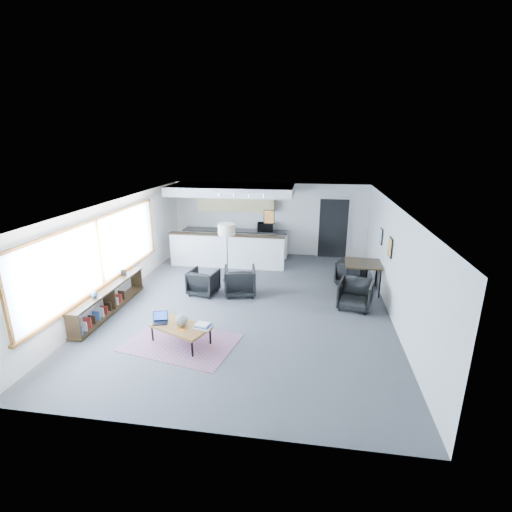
# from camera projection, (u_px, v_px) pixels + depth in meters

# --- Properties ---
(room) EXTENTS (7.02, 9.02, 2.62)m
(room) POSITION_uv_depth(u_px,v_px,m) (248.00, 256.00, 9.27)
(room) COLOR #464648
(room) RESTS_ON ground
(window) EXTENTS (0.10, 5.95, 1.66)m
(window) POSITION_uv_depth(u_px,v_px,m) (100.00, 254.00, 8.87)
(window) COLOR #8CBFFF
(window) RESTS_ON room
(console) EXTENTS (0.35, 3.00, 0.80)m
(console) POSITION_uv_depth(u_px,v_px,m) (108.00, 300.00, 9.05)
(console) COLOR black
(console) RESTS_ON floor
(kitchenette) EXTENTS (4.20, 1.96, 2.60)m
(kitchenette) POSITION_uv_depth(u_px,v_px,m) (233.00, 220.00, 12.92)
(kitchenette) COLOR white
(kitchenette) RESTS_ON floor
(doorway) EXTENTS (1.10, 0.12, 2.15)m
(doorway) POSITION_uv_depth(u_px,v_px,m) (333.00, 228.00, 13.18)
(doorway) COLOR black
(doorway) RESTS_ON room
(track_light) EXTENTS (1.60, 0.07, 0.15)m
(track_light) POSITION_uv_depth(u_px,v_px,m) (241.00, 194.00, 11.06)
(track_light) COLOR silver
(track_light) RESTS_ON room
(wall_art_lower) EXTENTS (0.03, 0.38, 0.48)m
(wall_art_lower) POSITION_uv_depth(u_px,v_px,m) (390.00, 247.00, 9.08)
(wall_art_lower) COLOR black
(wall_art_lower) RESTS_ON room
(wall_art_upper) EXTENTS (0.03, 0.34, 0.44)m
(wall_art_upper) POSITION_uv_depth(u_px,v_px,m) (381.00, 236.00, 10.32)
(wall_art_upper) COLOR black
(wall_art_upper) RESTS_ON room
(kilim_rug) EXTENTS (2.48, 1.93, 0.01)m
(kilim_rug) POSITION_uv_depth(u_px,v_px,m) (182.00, 342.00, 7.78)
(kilim_rug) COLOR #6C4252
(kilim_rug) RESTS_ON floor
(coffee_table) EXTENTS (1.36, 1.08, 0.39)m
(coffee_table) POSITION_uv_depth(u_px,v_px,m) (181.00, 327.00, 7.67)
(coffee_table) COLOR brown
(coffee_table) RESTS_ON floor
(laptop) EXTENTS (0.36, 0.32, 0.22)m
(laptop) POSITION_uv_depth(u_px,v_px,m) (160.00, 319.00, 7.82)
(laptop) COLOR black
(laptop) RESTS_ON coffee_table
(ceramic_pot) EXTENTS (0.24, 0.24, 0.24)m
(ceramic_pot) POSITION_uv_depth(u_px,v_px,m) (181.00, 320.00, 7.65)
(ceramic_pot) COLOR gray
(ceramic_pot) RESTS_ON coffee_table
(book_stack) EXTENTS (0.37, 0.32, 0.10)m
(book_stack) POSITION_uv_depth(u_px,v_px,m) (203.00, 326.00, 7.57)
(book_stack) COLOR silver
(book_stack) RESTS_ON coffee_table
(coaster) EXTENTS (0.10, 0.10, 0.01)m
(coaster) POSITION_uv_depth(u_px,v_px,m) (181.00, 330.00, 7.49)
(coaster) COLOR #E5590C
(coaster) RESTS_ON coffee_table
(armchair_left) EXTENTS (0.83, 0.79, 0.76)m
(armchair_left) POSITION_uv_depth(u_px,v_px,m) (203.00, 281.00, 10.16)
(armchair_left) COLOR black
(armchair_left) RESTS_ON floor
(armchair_right) EXTENTS (0.97, 0.93, 0.85)m
(armchair_right) POSITION_uv_depth(u_px,v_px,m) (240.00, 280.00, 10.10)
(armchair_right) COLOR black
(armchair_right) RESTS_ON floor
(floor_lamp) EXTENTS (0.66, 0.66, 1.76)m
(floor_lamp) POSITION_uv_depth(u_px,v_px,m) (227.00, 231.00, 10.76)
(floor_lamp) COLOR black
(floor_lamp) RESTS_ON floor
(dining_table) EXTENTS (1.02, 1.02, 0.82)m
(dining_table) POSITION_uv_depth(u_px,v_px,m) (363.00, 265.00, 10.26)
(dining_table) COLOR black
(dining_table) RESTS_ON floor
(dining_chair_near) EXTENTS (0.80, 0.77, 0.69)m
(dining_chair_near) POSITION_uv_depth(u_px,v_px,m) (355.00, 296.00, 9.27)
(dining_chair_near) COLOR black
(dining_chair_near) RESTS_ON floor
(dining_chair_far) EXTENTS (0.84, 0.82, 0.66)m
(dining_chair_far) POSITION_uv_depth(u_px,v_px,m) (351.00, 273.00, 10.84)
(dining_chair_far) COLOR black
(dining_chair_far) RESTS_ON floor
(microwave) EXTENTS (0.57, 0.35, 0.37)m
(microwave) POSITION_uv_depth(u_px,v_px,m) (265.00, 226.00, 13.26)
(microwave) COLOR black
(microwave) RESTS_ON kitchenette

